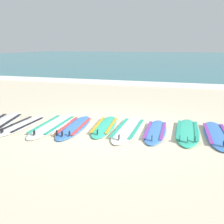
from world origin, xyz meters
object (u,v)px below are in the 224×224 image
(surfboard_6, at_px, (155,131))
(surfboard_3, at_px, (74,127))
(surfboard_1, at_px, (22,125))
(surfboard_5, at_px, (128,129))
(surfboard_2, at_px, (53,125))
(surfboard_4, at_px, (105,126))
(surfboard_7, at_px, (187,131))
(surfboard_8, at_px, (217,135))

(surfboard_6, bearing_deg, surfboard_3, -172.91)
(surfboard_1, bearing_deg, surfboard_5, 10.13)
(surfboard_3, distance_m, surfboard_6, 2.05)
(surfboard_3, xyz_separation_m, surfboard_6, (2.04, 0.25, -0.00))
(surfboard_6, bearing_deg, surfboard_5, -177.95)
(surfboard_1, distance_m, surfboard_2, 0.80)
(surfboard_4, distance_m, surfboard_7, 2.07)
(surfboard_4, bearing_deg, surfboard_2, -166.03)
(surfboard_2, bearing_deg, surfboard_5, 7.54)
(surfboard_5, xyz_separation_m, surfboard_6, (0.67, 0.02, 0.00))
(surfboard_1, height_order, surfboard_3, same)
(surfboard_4, distance_m, surfboard_8, 2.75)
(surfboard_1, xyz_separation_m, surfboard_2, (0.77, 0.23, -0.00))
(surfboard_5, distance_m, surfboard_7, 1.44)
(surfboard_4, relative_size, surfboard_8, 0.89)
(surfboard_4, xyz_separation_m, surfboard_5, (0.65, -0.07, -0.00))
(surfboard_7, bearing_deg, surfboard_5, -170.43)
(surfboard_2, bearing_deg, surfboard_3, 2.98)
(surfboard_5, bearing_deg, surfboard_3, -170.45)
(surfboard_4, relative_size, surfboard_7, 0.90)
(surfboard_8, bearing_deg, surfboard_7, 176.52)
(surfboard_2, distance_m, surfboard_3, 0.61)
(surfboard_1, relative_size, surfboard_6, 0.98)
(surfboard_1, distance_m, surfboard_6, 3.46)
(surfboard_5, relative_size, surfboard_6, 1.16)
(surfboard_2, bearing_deg, surfboard_4, 13.97)
(surfboard_4, height_order, surfboard_8, same)
(surfboard_1, xyz_separation_m, surfboard_6, (3.42, 0.51, -0.00))
(surfboard_2, xyz_separation_m, surfboard_7, (3.39, 0.50, 0.00))
(surfboard_2, height_order, surfboard_3, same)
(surfboard_2, xyz_separation_m, surfboard_5, (1.97, 0.26, 0.00))
(surfboard_1, height_order, surfboard_2, same)
(surfboard_4, bearing_deg, surfboard_1, -165.08)
(surfboard_1, height_order, surfboard_8, same)
(surfboard_4, relative_size, surfboard_5, 0.86)
(surfboard_2, bearing_deg, surfboard_6, 6.15)
(surfboard_4, xyz_separation_m, surfboard_6, (1.32, -0.04, -0.00))
(surfboard_1, height_order, surfboard_7, same)
(surfboard_1, relative_size, surfboard_7, 0.88)
(surfboard_7, bearing_deg, surfboard_4, -175.27)
(surfboard_6, bearing_deg, surfboard_4, 178.07)
(surfboard_6, height_order, surfboard_8, same)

